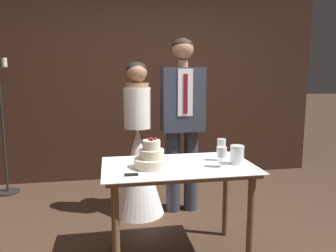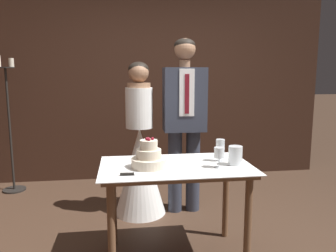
% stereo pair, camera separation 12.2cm
% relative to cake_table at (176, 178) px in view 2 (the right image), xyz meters
% --- Properties ---
extents(ground_plane, '(40.00, 40.00, 0.00)m').
position_rel_cake_table_xyz_m(ground_plane, '(0.10, 0.07, -0.66)').
color(ground_plane, '#422D21').
extents(wall_back, '(4.76, 0.12, 2.78)m').
position_rel_cake_table_xyz_m(wall_back, '(0.10, 2.19, 0.73)').
color(wall_back, '#382116').
rests_on(wall_back, ground_plane).
extents(cake_table, '(1.19, 0.71, 0.77)m').
position_rel_cake_table_xyz_m(cake_table, '(0.00, 0.00, 0.00)').
color(cake_table, brown).
rests_on(cake_table, ground_plane).
extents(tiered_cake, '(0.27, 0.27, 0.24)m').
position_rel_cake_table_xyz_m(tiered_cake, '(-0.22, -0.03, 0.19)').
color(tiered_cake, beige).
rests_on(tiered_cake, cake_table).
extents(cake_knife, '(0.45, 0.04, 0.02)m').
position_rel_cake_table_xyz_m(cake_knife, '(-0.30, -0.22, 0.12)').
color(cake_knife, silver).
rests_on(cake_knife, cake_table).
extents(wine_glass_near, '(0.08, 0.08, 0.16)m').
position_rel_cake_table_xyz_m(wine_glass_near, '(0.31, -0.11, 0.22)').
color(wine_glass_near, silver).
rests_on(wine_glass_near, cake_table).
extents(wine_glass_middle, '(0.07, 0.07, 0.18)m').
position_rel_cake_table_xyz_m(wine_glass_middle, '(0.38, 0.07, 0.23)').
color(wine_glass_middle, silver).
rests_on(wine_glass_middle, cake_table).
extents(hurricane_candle, '(0.11, 0.11, 0.15)m').
position_rel_cake_table_xyz_m(hurricane_candle, '(0.46, -0.06, 0.18)').
color(hurricane_candle, silver).
rests_on(hurricane_candle, cake_table).
extents(bride, '(0.54, 0.54, 1.60)m').
position_rel_cake_table_xyz_m(bride, '(-0.24, 0.90, -0.07)').
color(bride, white).
rests_on(bride, ground_plane).
extents(groom, '(0.44, 0.25, 1.84)m').
position_rel_cake_table_xyz_m(groom, '(0.24, 0.90, 0.39)').
color(groom, '#333847').
rests_on(groom, ground_plane).
extents(candle_stand, '(0.28, 0.28, 1.70)m').
position_rel_cake_table_xyz_m(candle_stand, '(-1.81, 1.80, 0.12)').
color(candle_stand, black).
rests_on(candle_stand, ground_plane).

